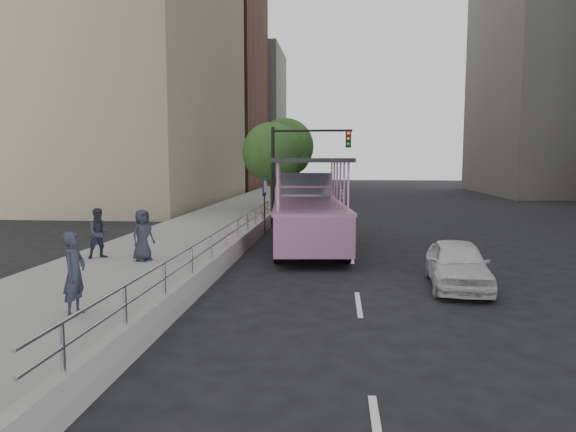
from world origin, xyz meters
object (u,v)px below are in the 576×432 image
object	(u,v)px
duck_boat	(307,212)
car	(457,264)
pedestrian_far	(143,235)
parking_sign	(264,198)
pedestrian_mid	(100,233)
street_tree_near	(273,155)
traffic_signal	(296,160)
street_tree_far	(287,149)
pedestrian_near	(74,273)

from	to	relation	value
duck_boat	car	xyz separation A→B (m)	(4.53, -7.04, -0.67)
duck_boat	car	distance (m)	8.40
pedestrian_far	parking_sign	distance (m)	9.10
car	pedestrian_mid	size ratio (longest dim) A/B	2.32
pedestrian_far	street_tree_near	bearing A→B (deg)	19.08
traffic_signal	street_tree_near	world-z (taller)	street_tree_near
parking_sign	street_tree_far	bearing A→B (deg)	90.50
pedestrian_mid	pedestrian_far	xyz separation A→B (m)	(1.55, -0.28, 0.00)
car	pedestrian_far	bearing A→B (deg)	176.63
pedestrian_far	street_tree_far	size ratio (longest dim) A/B	0.25
pedestrian_mid	street_tree_near	world-z (taller)	street_tree_near
pedestrian_near	street_tree_far	world-z (taller)	street_tree_far
traffic_signal	street_tree_far	world-z (taller)	street_tree_far
parking_sign	street_tree_far	xyz separation A→B (m)	(-0.10, 11.93, 2.63)
pedestrian_near	duck_boat	bearing A→B (deg)	-19.97
pedestrian_near	street_tree_near	size ratio (longest dim) A/B	0.30
pedestrian_mid	duck_boat	bearing A→B (deg)	1.23
street_tree_far	duck_boat	bearing A→B (deg)	-81.15
duck_boat	street_tree_near	world-z (taller)	street_tree_near
duck_boat	street_tree_far	world-z (taller)	street_tree_far
duck_boat	pedestrian_near	bearing A→B (deg)	-109.77
street_tree_far	traffic_signal	bearing A→B (deg)	-81.57
duck_boat	pedestrian_far	world-z (taller)	duck_boat
parking_sign	street_tree_near	world-z (taller)	street_tree_near
pedestrian_near	pedestrian_far	xyz separation A→B (m)	(-0.78, 5.70, -0.05)
car	street_tree_near	distance (m)	17.73
traffic_signal	street_tree_far	size ratio (longest dim) A/B	0.81
duck_boat	traffic_signal	xyz separation A→B (m)	(-0.93, 5.49, 2.19)
pedestrian_far	traffic_signal	xyz separation A→B (m)	(3.95, 11.18, 2.38)
street_tree_far	parking_sign	bearing A→B (deg)	-89.50
pedestrian_mid	street_tree_near	distance (m)	15.10
car	street_tree_near	bearing A→B (deg)	118.65
car	duck_boat	bearing A→B (deg)	127.57
pedestrian_mid	pedestrian_near	bearing A→B (deg)	-107.59
pedestrian_far	traffic_signal	size ratio (longest dim) A/B	0.31
parking_sign	pedestrian_mid	bearing A→B (deg)	-116.59
parking_sign	pedestrian_far	bearing A→B (deg)	-107.01
pedestrian_mid	pedestrian_far	size ratio (longest dim) A/B	1.00
duck_boat	pedestrian_near	xyz separation A→B (m)	(-4.09, -11.39, -0.15)
traffic_signal	street_tree_near	distance (m)	3.80
pedestrian_near	traffic_signal	size ratio (longest dim) A/B	0.33
traffic_signal	pedestrian_far	bearing A→B (deg)	-109.45
pedestrian_mid	street_tree_near	bearing A→B (deg)	35.89
street_tree_near	parking_sign	bearing A→B (deg)	-87.06
traffic_signal	pedestrian_mid	bearing A→B (deg)	-116.77
pedestrian_mid	street_tree_near	xyz separation A→B (m)	(3.90, 14.33, 2.71)
pedestrian_mid	parking_sign	bearing A→B (deg)	24.54
duck_boat	street_tree_near	size ratio (longest dim) A/B	1.90
pedestrian_far	street_tree_near	xyz separation A→B (m)	(2.35, 14.61, 2.70)
car	traffic_signal	world-z (taller)	traffic_signal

